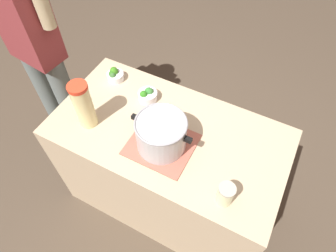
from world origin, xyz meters
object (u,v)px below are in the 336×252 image
cooking_pot (161,133)px  lemonade_pitcher (83,105)px  mason_jar (225,194)px  person_cook (38,51)px  broccoli_bowl_center (115,75)px  broccoli_bowl_front (148,95)px

cooking_pot → lemonade_pitcher: 0.44m
cooking_pot → lemonade_pitcher: lemonade_pitcher is taller
mason_jar → person_cook: (1.44, -0.36, 0.02)m
person_cook → broccoli_bowl_center: bearing=-171.2°
cooking_pot → broccoli_bowl_front: (0.23, -0.25, -0.07)m
lemonade_pitcher → broccoli_bowl_front: lemonade_pitcher is taller
cooking_pot → broccoli_bowl_center: size_ratio=3.15×
broccoli_bowl_front → broccoli_bowl_center: 0.27m
broccoli_bowl_center → person_cook: (0.54, 0.08, 0.04)m
mason_jar → broccoli_bowl_center: 1.01m
person_cook → mason_jar: bearing=166.0°
cooking_pot → broccoli_bowl_center: bearing=-31.4°
lemonade_pitcher → broccoli_bowl_center: (0.06, -0.36, -0.11)m
mason_jar → person_cook: bearing=-14.0°
lemonade_pitcher → broccoli_bowl_center: size_ratio=2.76×
broccoli_bowl_front → broccoli_bowl_center: bearing=-10.4°
cooking_pot → lemonade_pitcher: bearing=7.1°
broccoli_bowl_front → person_cook: person_cook is taller
cooking_pot → mason_jar: 0.43m
person_cook → lemonade_pitcher: bearing=155.4°
cooking_pot → mason_jar: (-0.41, 0.14, -0.04)m
broccoli_bowl_front → lemonade_pitcher: bearing=56.4°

